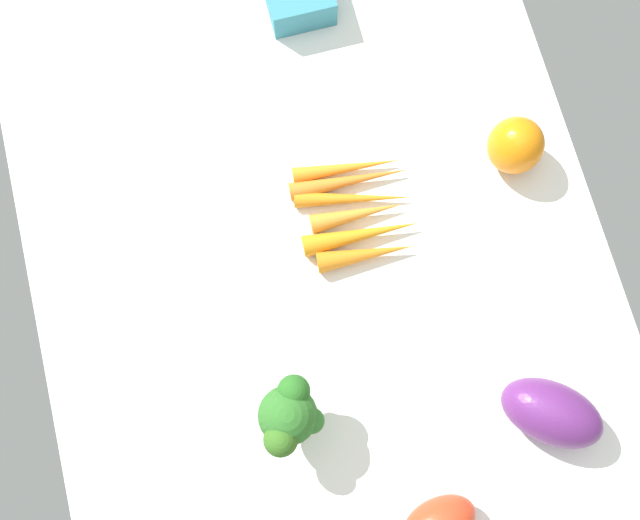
# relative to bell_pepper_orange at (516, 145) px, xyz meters

# --- Properties ---
(tablecloth) EXTENTS (1.04, 0.76, 0.02)m
(tablecloth) POSITION_rel_bell_pepper_orange_xyz_m (-0.08, 0.29, -0.05)
(tablecloth) COLOR white
(tablecloth) RESTS_ON ground
(bell_pepper_orange) EXTENTS (0.08, 0.08, 0.09)m
(bell_pepper_orange) POSITION_rel_bell_pepper_orange_xyz_m (0.00, 0.00, 0.00)
(bell_pepper_orange) COLOR orange
(bell_pepper_orange) RESTS_ON tablecloth
(carrot_bunch) EXTENTS (0.16, 0.17, 0.03)m
(carrot_bunch) POSITION_rel_bell_pepper_orange_xyz_m (-0.03, 0.22, -0.03)
(carrot_bunch) COLOR orange
(carrot_bunch) RESTS_ON tablecloth
(eggplant) EXTENTS (0.14, 0.15, 0.08)m
(eggplant) POSITION_rel_bell_pepper_orange_xyz_m (-0.34, 0.06, -0.00)
(eggplant) COLOR #61276E
(eggplant) RESTS_ON tablecloth
(broccoli_head) EXTENTS (0.09, 0.08, 0.11)m
(broccoli_head) POSITION_rel_bell_pepper_orange_xyz_m (-0.26, 0.37, 0.03)
(broccoli_head) COLOR #99BF83
(broccoli_head) RESTS_ON tablecloth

